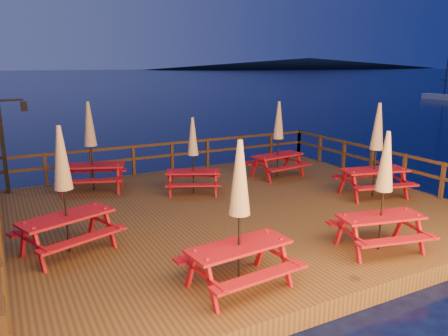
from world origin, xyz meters
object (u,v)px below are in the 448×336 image
at_px(picnic_table_2, 239,213).
at_px(picnic_table_1, 376,149).
at_px(picnic_table_0, 383,190).
at_px(lamp_post, 8,136).
at_px(sailboat, 447,97).

bearing_deg(picnic_table_2, picnic_table_1, 19.23).
bearing_deg(picnic_table_0, lamp_post, 141.84).
distance_m(lamp_post, sailboat, 50.74).
height_order(picnic_table_0, picnic_table_1, picnic_table_1).
xyz_separation_m(lamp_post, picnic_table_0, (6.80, -8.40, -0.45)).
bearing_deg(picnic_table_0, sailboat, 47.09).
distance_m(lamp_post, picnic_table_1, 11.09).
bearing_deg(picnic_table_2, sailboat, 26.72).
height_order(sailboat, picnic_table_0, sailboat).
xyz_separation_m(picnic_table_0, picnic_table_1, (2.80, 2.88, 0.12)).
relative_size(lamp_post, picnic_table_2, 1.11).
xyz_separation_m(lamp_post, sailboat, (47.02, 18.99, -1.89)).
distance_m(picnic_table_0, picnic_table_1, 4.02).
relative_size(picnic_table_0, picnic_table_1, 0.92).
bearing_deg(picnic_table_1, lamp_post, 163.75).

